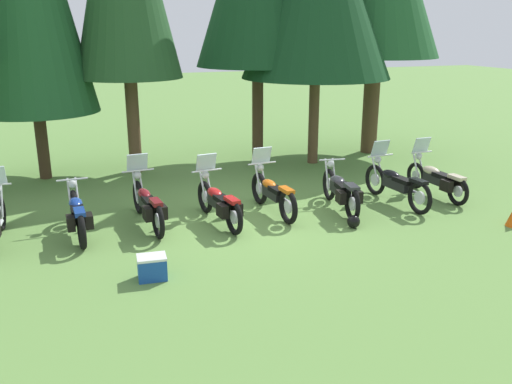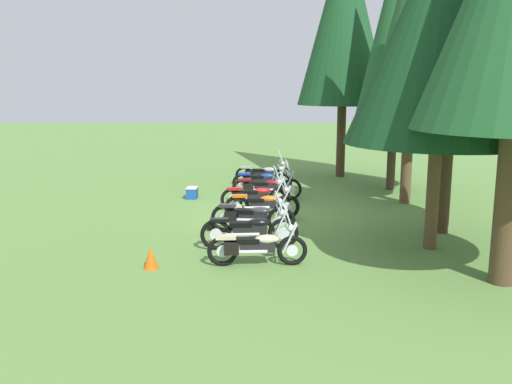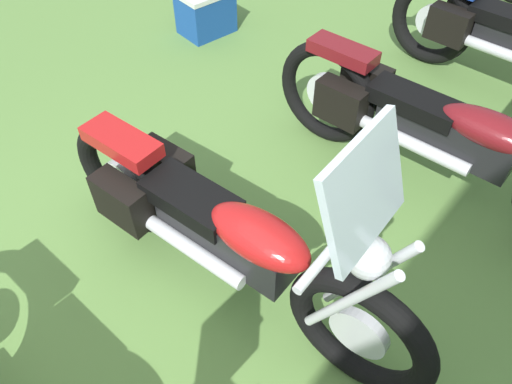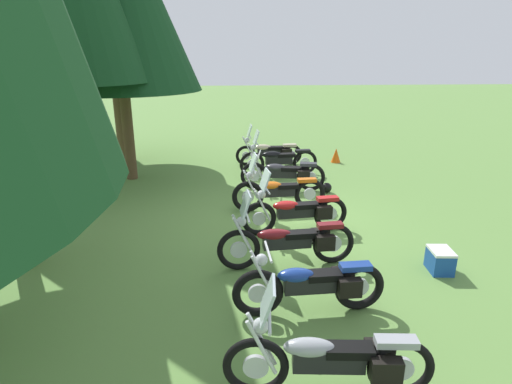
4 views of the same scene
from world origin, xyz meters
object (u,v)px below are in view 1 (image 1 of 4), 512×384
motorcycle_5 (341,190)px  picnic_cooler (152,267)px  motorcycle_2 (148,204)px  motorcycle_4 (273,193)px  motorcycle_3 (219,202)px  motorcycle_6 (396,183)px  dropped_helmet (353,222)px  motorcycle_1 (78,215)px  motorcycle_7 (437,178)px

motorcycle_5 → picnic_cooler: 5.03m
motorcycle_2 → motorcycle_4: bearing=-97.4°
motorcycle_2 → motorcycle_4: 2.71m
motorcycle_3 → motorcycle_4: motorcycle_4 is taller
motorcycle_5 → motorcycle_6: 1.43m
motorcycle_2 → picnic_cooler: motorcycle_2 is taller
motorcycle_6 → motorcycle_5: bearing=86.0°
dropped_helmet → motorcycle_1: bearing=164.8°
motorcycle_3 → dropped_helmet: size_ratio=8.27×
motorcycle_1 → motorcycle_5: 5.61m
motorcycle_4 → dropped_helmet: motorcycle_4 is taller
motorcycle_3 → motorcycle_2: bearing=68.5°
motorcycle_7 → dropped_helmet: bearing=110.5°
motorcycle_6 → motorcycle_4: bearing=79.3°
motorcycle_4 → picnic_cooler: bearing=124.6°
picnic_cooler → dropped_helmet: 4.38m
motorcycle_7 → dropped_helmet: size_ratio=8.15×
motorcycle_2 → motorcycle_3: motorcycle_2 is taller
dropped_helmet → motorcycle_5: bearing=75.1°
motorcycle_5 → dropped_helmet: (-0.30, -1.11, -0.34)m
motorcycle_3 → motorcycle_6: size_ratio=0.94×
motorcycle_1 → motorcycle_3: motorcycle_3 is taller
motorcycle_2 → motorcycle_5: motorcycle_2 is taller
motorcycle_7 → picnic_cooler: size_ratio=4.43×
motorcycle_2 → motorcycle_6: motorcycle_6 is taller
picnic_cooler → motorcycle_2: bearing=82.1°
motorcycle_1 → motorcycle_4: (4.09, 0.00, 0.02)m
motorcycle_4 → motorcycle_7: (4.19, -0.22, -0.01)m
motorcycle_4 → dropped_helmet: bearing=-143.7°
motorcycle_2 → motorcycle_5: bearing=-101.0°
motorcycle_6 → picnic_cooler: size_ratio=4.79×
motorcycle_1 → picnic_cooler: 2.63m
motorcycle_1 → picnic_cooler: motorcycle_1 is taller
motorcycle_6 → motorcycle_1: bearing=83.1°
picnic_cooler → motorcycle_7: bearing=16.8°
motorcycle_1 → dropped_helmet: (5.31, -1.44, -0.31)m
motorcycle_1 → motorcycle_3: 2.82m
motorcycle_5 → motorcycle_6: size_ratio=0.95×
motorcycle_4 → picnic_cooler: size_ratio=4.47×
motorcycle_3 → motorcycle_7: bearing=-96.9°
motorcycle_1 → motorcycle_6: 7.04m
motorcycle_6 → dropped_helmet: motorcycle_6 is taller
motorcycle_2 → dropped_helmet: size_ratio=8.93×
motorcycle_4 → picnic_cooler: (-3.06, -2.41, -0.27)m
motorcycle_1 → motorcycle_6: bearing=-95.3°
motorcycle_5 → motorcycle_7: motorcycle_7 is taller
dropped_helmet → motorcycle_4: bearing=129.9°
motorcycle_1 → motorcycle_5: (5.60, -0.33, 0.02)m
motorcycle_1 → motorcycle_3: bearing=-97.3°
motorcycle_5 → motorcycle_3: bearing=96.6°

